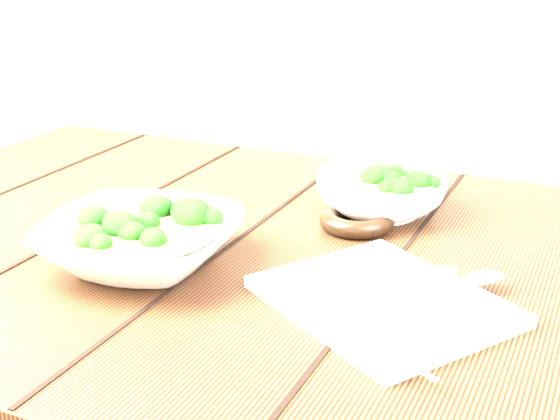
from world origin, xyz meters
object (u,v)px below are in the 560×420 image
soup_bowl_front (141,240)px  napkin (383,301)px  soup_bowl_back (381,192)px  trivet (357,220)px  table (251,330)px

soup_bowl_front → napkin: size_ratio=1.09×
soup_bowl_back → trivet: bearing=-98.4°
table → trivet: trivet is taller
soup_bowl_front → table: bearing=51.1°
table → trivet: size_ratio=12.30×
table → soup_bowl_front: (-0.09, -0.11, 0.15)m
soup_bowl_back → soup_bowl_front: bearing=-125.5°
table → napkin: bearing=-24.6°
soup_bowl_back → napkin: 0.28m
soup_bowl_front → trivet: bearing=48.2°
soup_bowl_back → napkin: soup_bowl_back is taller
trivet → napkin: size_ratio=0.41×
table → trivet: bearing=45.6°
trivet → soup_bowl_front: bearing=-131.8°
napkin → trivet: bearing=148.5°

